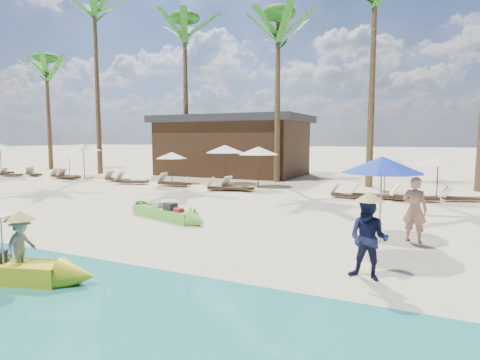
% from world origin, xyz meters
% --- Properties ---
extents(ground, '(240.00, 240.00, 0.00)m').
position_xyz_m(ground, '(0.00, 0.00, 0.00)').
color(ground, '#F7E4B6').
rests_on(ground, ground).
extents(wet_sand_strip, '(240.00, 4.50, 0.01)m').
position_xyz_m(wet_sand_strip, '(0.00, -5.00, 0.00)').
color(wet_sand_strip, tan).
rests_on(wet_sand_strip, ground).
extents(green_canoe, '(4.39, 1.67, 0.58)m').
position_xyz_m(green_canoe, '(-2.89, 1.90, 0.19)').
color(green_canoe, '#5EC63C').
rests_on(green_canoe, ground).
extents(tourist, '(0.71, 0.57, 1.71)m').
position_xyz_m(tourist, '(4.81, 2.17, 0.86)').
color(tourist, tan).
rests_on(tourist, ground).
extents(vendor_green, '(0.86, 0.73, 1.58)m').
position_xyz_m(vendor_green, '(4.11, -1.25, 0.79)').
color(vendor_green, '#16193E').
rests_on(vendor_green, ground).
extents(vendor_yellow, '(0.54, 0.75, 1.05)m').
position_xyz_m(vendor_yellow, '(-1.80, -4.11, 0.71)').
color(vendor_yellow, gray).
rests_on(vendor_yellow, ground).
extents(blue_umbrella, '(2.08, 2.08, 2.23)m').
position_xyz_m(blue_umbrella, '(4.01, 1.73, 2.02)').
color(blue_umbrella, '#99999E').
rests_on(blue_umbrella, ground).
extents(resort_parasol_0, '(2.26, 2.26, 2.33)m').
position_xyz_m(resort_parasol_0, '(-23.26, 10.06, 2.10)').
color(resort_parasol_0, '#382717').
rests_on(resort_parasol_0, ground).
extents(lounger_0_left, '(1.78, 0.83, 0.58)m').
position_xyz_m(lounger_0_left, '(-23.81, 10.41, 0.19)').
color(lounger_0_left, '#382717').
rests_on(lounger_0_left, ground).
extents(lounger_0_right, '(1.69, 0.73, 0.56)m').
position_xyz_m(lounger_0_right, '(-21.36, 9.36, 0.19)').
color(lounger_0_right, '#382717').
rests_on(lounger_0_right, ground).
extents(resort_parasol_1, '(1.77, 1.77, 1.82)m').
position_xyz_m(resort_parasol_1, '(-17.89, 11.44, 1.65)').
color(resort_parasol_1, '#382717').
rests_on(resort_parasol_1, ground).
extents(lounger_1_left, '(1.78, 1.00, 0.58)m').
position_xyz_m(lounger_1_left, '(-20.33, 10.42, 0.19)').
color(lounger_1_left, '#382717').
rests_on(lounger_1_left, ground).
extents(lounger_1_right, '(1.92, 0.87, 0.63)m').
position_xyz_m(lounger_1_right, '(-17.11, 10.18, 0.21)').
color(lounger_1_right, '#382717').
rests_on(lounger_1_right, ground).
extents(resort_parasol_2, '(2.23, 2.23, 2.30)m').
position_xyz_m(resort_parasol_2, '(-15.78, 10.78, 2.07)').
color(resort_parasol_2, '#382717').
rests_on(resort_parasol_2, ground).
extents(lounger_2_left, '(1.91, 0.79, 0.63)m').
position_xyz_m(lounger_2_left, '(-16.35, 9.90, 0.21)').
color(lounger_2_left, '#382717').
rests_on(lounger_2_left, ground).
extents(resort_parasol_3, '(1.83, 1.83, 1.89)m').
position_xyz_m(resort_parasol_3, '(-8.31, 10.20, 1.70)').
color(resort_parasol_3, '#382717').
rests_on(resort_parasol_3, ground).
extents(lounger_3_left, '(1.77, 0.69, 0.59)m').
position_xyz_m(lounger_3_left, '(-12.46, 10.12, 0.20)').
color(lounger_3_left, '#382717').
rests_on(lounger_3_left, ground).
extents(lounger_3_right, '(2.00, 1.00, 0.65)m').
position_xyz_m(lounger_3_right, '(-10.73, 9.41, 0.22)').
color(lounger_3_right, '#382717').
rests_on(lounger_3_right, ground).
extents(resort_parasol_4, '(2.23, 2.23, 2.30)m').
position_xyz_m(resort_parasol_4, '(-5.50, 11.44, 2.07)').
color(resort_parasol_4, '#382717').
rests_on(resort_parasol_4, ground).
extents(lounger_4_left, '(1.96, 0.66, 0.66)m').
position_xyz_m(lounger_4_left, '(-7.90, 9.61, 0.22)').
color(lounger_4_left, '#382717').
rests_on(lounger_4_left, ground).
extents(lounger_4_right, '(1.84, 1.01, 0.60)m').
position_xyz_m(lounger_4_right, '(-4.45, 9.03, 0.20)').
color(lounger_4_right, '#382717').
rests_on(lounger_4_right, ground).
extents(resort_parasol_5, '(2.17, 2.17, 2.23)m').
position_xyz_m(resort_parasol_5, '(-3.27, 11.06, 2.01)').
color(resort_parasol_5, '#382717').
rests_on(resort_parasol_5, ground).
extents(lounger_5_left, '(1.92, 0.97, 0.63)m').
position_xyz_m(lounger_5_left, '(-3.85, 9.46, 0.21)').
color(lounger_5_left, '#382717').
rests_on(lounger_5_left, ground).
extents(resort_parasol_6, '(1.81, 1.81, 1.86)m').
position_xyz_m(resort_parasol_6, '(3.20, 11.48, 1.68)').
color(resort_parasol_6, '#382717').
rests_on(resort_parasol_6, ground).
extents(lounger_6_left, '(1.67, 0.72, 0.55)m').
position_xyz_m(lounger_6_left, '(1.82, 9.19, 0.18)').
color(lounger_6_left, '#382717').
rests_on(lounger_6_left, ground).
extents(lounger_6_right, '(1.92, 0.88, 0.63)m').
position_xyz_m(lounger_6_right, '(2.78, 9.42, 0.21)').
color(lounger_6_right, '#382717').
rests_on(lounger_6_right, ground).
extents(resort_parasol_7, '(1.84, 1.84, 1.89)m').
position_xyz_m(resort_parasol_7, '(5.48, 10.58, 1.70)').
color(resort_parasol_7, '#382717').
rests_on(resort_parasol_7, ground).
extents(lounger_7_left, '(2.02, 0.97, 0.66)m').
position_xyz_m(lounger_7_left, '(4.49, 9.44, 0.22)').
color(lounger_7_left, '#382717').
rests_on(lounger_7_left, ground).
extents(lounger_7_right, '(1.72, 0.99, 0.56)m').
position_xyz_m(lounger_7_right, '(6.37, 10.23, 0.19)').
color(lounger_7_right, '#382717').
rests_on(lounger_7_right, ground).
extents(palm_0, '(2.08, 2.08, 9.90)m').
position_xyz_m(palm_0, '(-24.62, 15.48, 8.11)').
color(palm_0, brown).
rests_on(palm_0, ground).
extents(palm_1, '(2.08, 2.08, 13.60)m').
position_xyz_m(palm_1, '(-17.59, 14.06, 10.82)').
color(palm_1, brown).
rests_on(palm_1, ground).
extents(palm_2, '(2.08, 2.08, 11.33)m').
position_xyz_m(palm_2, '(-10.45, 15.08, 9.18)').
color(palm_2, brown).
rests_on(palm_2, ground).
extents(palm_3, '(2.08, 2.08, 10.52)m').
position_xyz_m(palm_3, '(-3.36, 14.27, 8.58)').
color(palm_3, brown).
rests_on(palm_3, ground).
extents(palm_4, '(2.08, 2.08, 11.70)m').
position_xyz_m(palm_4, '(2.15, 14.01, 9.45)').
color(palm_4, brown).
rests_on(palm_4, ground).
extents(pavilion_west, '(10.80, 6.60, 4.30)m').
position_xyz_m(pavilion_west, '(-8.00, 17.50, 2.19)').
color(pavilion_west, '#382717').
rests_on(pavilion_west, ground).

